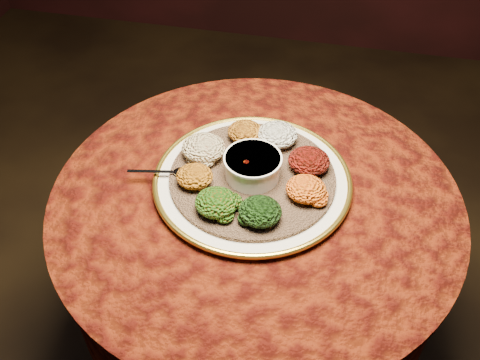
# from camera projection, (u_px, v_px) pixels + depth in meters

# --- Properties ---
(table) EXTENTS (0.96, 0.96, 0.73)m
(table) POSITION_uv_depth(u_px,v_px,m) (254.00, 243.00, 1.37)
(table) COLOR black
(table) RESTS_ON ground
(platter) EXTENTS (0.57, 0.57, 0.02)m
(platter) POSITION_uv_depth(u_px,v_px,m) (252.00, 180.00, 1.26)
(platter) COLOR beige
(platter) RESTS_ON table
(injera) EXTENTS (0.47, 0.47, 0.01)m
(injera) POSITION_uv_depth(u_px,v_px,m) (252.00, 177.00, 1.25)
(injera) COLOR brown
(injera) RESTS_ON platter
(stew_bowl) EXTENTS (0.13, 0.13, 0.06)m
(stew_bowl) POSITION_uv_depth(u_px,v_px,m) (253.00, 165.00, 1.23)
(stew_bowl) COLOR white
(stew_bowl) RESTS_ON injera
(spoon) EXTENTS (0.15, 0.04, 0.01)m
(spoon) POSITION_uv_depth(u_px,v_px,m) (177.00, 172.00, 1.25)
(spoon) COLOR silver
(spoon) RESTS_ON injera
(portion_ayib) EXTENTS (0.10, 0.10, 0.05)m
(portion_ayib) POSITION_uv_depth(u_px,v_px,m) (277.00, 135.00, 1.32)
(portion_ayib) COLOR silver
(portion_ayib) RESTS_ON injera
(portion_kitfo) EXTENTS (0.10, 0.09, 0.05)m
(portion_kitfo) POSITION_uv_depth(u_px,v_px,m) (309.00, 161.00, 1.25)
(portion_kitfo) COLOR black
(portion_kitfo) RESTS_ON injera
(portion_tikil) EXTENTS (0.09, 0.09, 0.04)m
(portion_tikil) POSITION_uv_depth(u_px,v_px,m) (306.00, 189.00, 1.19)
(portion_tikil) COLOR #B27F0E
(portion_tikil) RESTS_ON injera
(portion_gomen) EXTENTS (0.09, 0.09, 0.05)m
(portion_gomen) POSITION_uv_depth(u_px,v_px,m) (260.00, 211.00, 1.14)
(portion_gomen) COLOR black
(portion_gomen) RESTS_ON injera
(portion_mixveg) EXTENTS (0.09, 0.09, 0.05)m
(portion_mixveg) POSITION_uv_depth(u_px,v_px,m) (216.00, 203.00, 1.16)
(portion_mixveg) COLOR #A4390A
(portion_mixveg) RESTS_ON injera
(portion_kik) EXTENTS (0.09, 0.08, 0.04)m
(portion_kik) POSITION_uv_depth(u_px,v_px,m) (195.00, 176.00, 1.22)
(portion_kik) COLOR #9B550D
(portion_kik) RESTS_ON injera
(portion_timatim) EXTENTS (0.11, 0.10, 0.05)m
(portion_timatim) POSITION_uv_depth(u_px,v_px,m) (204.00, 148.00, 1.28)
(portion_timatim) COLOR maroon
(portion_timatim) RESTS_ON injera
(portion_shiro) EXTENTS (0.09, 0.08, 0.04)m
(portion_shiro) POSITION_uv_depth(u_px,v_px,m) (245.00, 132.00, 1.33)
(portion_shiro) COLOR #A25E13
(portion_shiro) RESTS_ON injera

